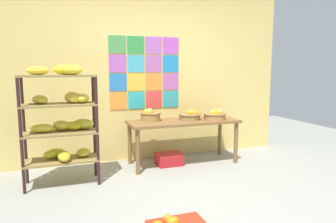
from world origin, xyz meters
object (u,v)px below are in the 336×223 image
fruit_basket_back_left (215,115)px  display_table (183,125)px  fruit_basket_left (190,115)px  banana_shelf_unit (64,113)px  fruit_basket_right (150,115)px  produce_crate_under_table (169,159)px

fruit_basket_back_left → display_table: bearing=166.6°
fruit_basket_left → fruit_basket_back_left: (0.35, -0.14, 0.01)m
banana_shelf_unit → fruit_basket_right: 1.27m
display_table → fruit_basket_back_left: size_ratio=4.77×
fruit_basket_left → fruit_basket_back_left: fruit_basket_back_left is taller
display_table → fruit_basket_left: fruit_basket_left is taller
produce_crate_under_table → fruit_basket_back_left: bearing=-9.1°
fruit_basket_left → produce_crate_under_table: size_ratio=0.93×
banana_shelf_unit → fruit_basket_right: bearing=17.2°
fruit_basket_left → fruit_basket_right: fruit_basket_right is taller
fruit_basket_right → display_table: bearing=-14.2°
fruit_basket_back_left → produce_crate_under_table: 0.96m
fruit_basket_left → fruit_basket_right: size_ratio=1.10×
fruit_basket_right → produce_crate_under_table: size_ratio=0.84×
banana_shelf_unit → produce_crate_under_table: banana_shelf_unit is taller
banana_shelf_unit → fruit_basket_right: size_ratio=4.76×
produce_crate_under_table → display_table: bearing=-0.1°
banana_shelf_unit → produce_crate_under_table: bearing=9.8°
fruit_basket_left → fruit_basket_back_left: size_ratio=0.99×
fruit_basket_back_left → produce_crate_under_table: bearing=170.9°
display_table → fruit_basket_left: size_ratio=4.80×
display_table → produce_crate_under_table: display_table is taller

